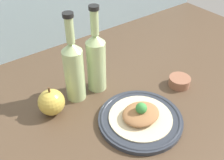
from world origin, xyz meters
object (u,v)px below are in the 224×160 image
object	(u,v)px
cider_bottle_left	(74,69)
cider_bottle_right	(96,60)
plated_food	(141,114)
dipping_bowl	(179,81)
plate	(140,119)
apple	(51,102)

from	to	relation	value
cider_bottle_left	cider_bottle_right	size ratio (longest dim) A/B	1.00
cider_bottle_left	cider_bottle_right	xyz separation A→B (cm)	(8.29, 0.00, 0.00)
plated_food	dipping_bowl	world-z (taller)	plated_food
cider_bottle_left	cider_bottle_right	world-z (taller)	same
cider_bottle_right	cider_bottle_left	bearing A→B (deg)	180.00
plate	plated_food	size ratio (longest dim) A/B	1.33
cider_bottle_right	dipping_bowl	size ratio (longest dim) A/B	3.98
cider_bottle_left	cider_bottle_right	bearing A→B (deg)	0.00
apple	dipping_bowl	bearing A→B (deg)	-18.74
plated_food	plate	bearing A→B (deg)	-90.00
plated_food	cider_bottle_right	distance (cm)	22.82
apple	dipping_bowl	distance (cm)	44.27
plate	dipping_bowl	xyz separation A→B (cm)	(22.52, 4.98, 0.70)
plate	dipping_bowl	world-z (taller)	dipping_bowl
plated_food	cider_bottle_left	world-z (taller)	cider_bottle_left
plated_food	cider_bottle_right	world-z (taller)	cider_bottle_right
plate	dipping_bowl	bearing A→B (deg)	12.47
apple	plated_food	bearing A→B (deg)	-44.76
cider_bottle_right	apple	distance (cm)	19.46
cider_bottle_left	apple	bearing A→B (deg)	-168.68
plated_food	dipping_bowl	xyz separation A→B (cm)	(22.52, 4.98, -1.23)
plated_food	dipping_bowl	bearing A→B (deg)	12.47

